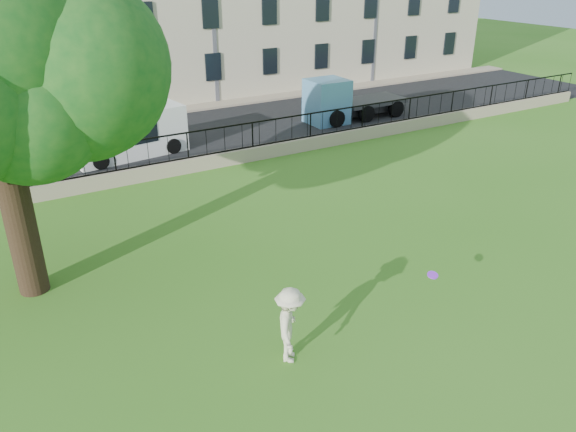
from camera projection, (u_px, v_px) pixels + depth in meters
ground at (365, 315)px, 14.17m from camera, size 120.00×120.00×0.00m
retaining_wall at (189, 165)px, 23.42m from camera, size 50.00×0.40×0.60m
iron_railing at (188, 146)px, 23.06m from camera, size 50.00×0.05×1.13m
street at (154, 143)px, 27.22m from camera, size 60.00×9.00×0.01m
sidewalk at (124, 117)px, 31.25m from camera, size 60.00×1.40×0.12m
man at (290, 325)px, 12.27m from camera, size 1.21×1.35×1.82m
frisbee at (433, 275)px, 13.70m from camera, size 0.36×0.35×0.12m
white_van at (128, 133)px, 25.05m from camera, size 5.21×2.57×2.10m
blue_truck at (354, 98)px, 30.77m from camera, size 5.56×1.98×2.33m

